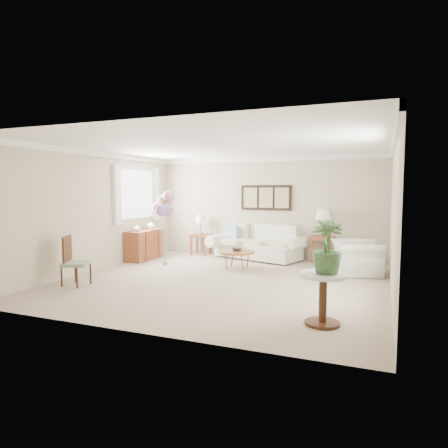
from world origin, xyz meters
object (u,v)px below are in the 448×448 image
at_px(armchair, 356,258).
at_px(coffee_table, 237,252).
at_px(balloon_cluster, 164,206).
at_px(sofa, 258,245).
at_px(accent_chair, 73,260).

bearing_deg(armchair, coffee_table, 86.69).
xyz_separation_m(coffee_table, armchair, (2.49, 0.46, -0.03)).
height_order(armchair, balloon_cluster, balloon_cluster).
bearing_deg(sofa, armchair, -22.08).
height_order(sofa, coffee_table, sofa).
distance_m(sofa, coffee_table, 1.45).
xyz_separation_m(sofa, coffee_table, (-0.05, -1.45, 0.03)).
bearing_deg(armchair, balloon_cluster, 85.09).
relative_size(armchair, accent_chair, 1.15).
relative_size(coffee_table, balloon_cluster, 0.46).
distance_m(sofa, armchair, 2.64).
bearing_deg(accent_chair, sofa, 59.43).
relative_size(sofa, armchair, 2.49).
bearing_deg(balloon_cluster, accent_chair, -103.47).
relative_size(sofa, coffee_table, 3.28).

